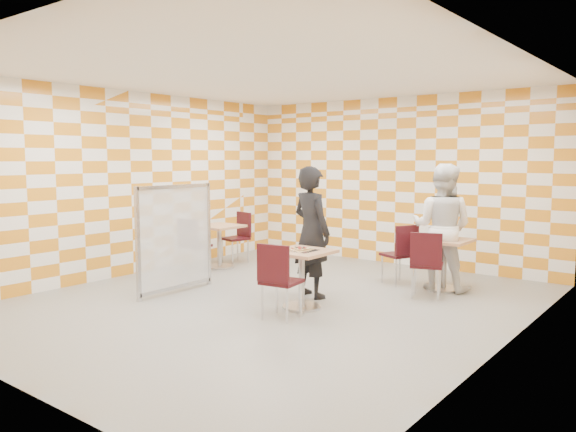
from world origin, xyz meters
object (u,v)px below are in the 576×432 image
(partition, at_px, (175,238))
(empty_table, at_px, (219,239))
(second_table, at_px, (444,255))
(soda_bottle, at_px, (451,232))
(chair_empty_near, at_px, (192,241))
(main_table, at_px, (302,269))
(man_dark, at_px, (311,232))
(chair_second_front, at_px, (426,260))
(man_white, at_px, (442,227))
(chair_empty_far, at_px, (239,233))
(chair_second_side, at_px, (402,250))
(sport_bottle, at_px, (438,231))
(chair_main_front, at_px, (278,275))

(partition, bearing_deg, empty_table, 115.33)
(second_table, xyz_separation_m, empty_table, (-3.77, -0.82, 0.00))
(empty_table, distance_m, soda_bottle, 3.96)
(empty_table, height_order, chair_empty_near, chair_empty_near)
(main_table, relative_size, second_table, 1.00)
(chair_empty_near, bearing_deg, second_table, 21.33)
(main_table, height_order, chair_empty_near, chair_empty_near)
(partition, bearing_deg, chair_empty_near, 127.36)
(man_dark, bearing_deg, chair_second_front, -132.39)
(second_table, height_order, man_white, man_white)
(empty_table, bearing_deg, chair_empty_far, 96.09)
(chair_empty_far, distance_m, man_dark, 2.86)
(man_dark, height_order, man_white, man_white)
(second_table, distance_m, chair_second_side, 0.63)
(man_dark, bearing_deg, chair_second_side, -101.17)
(partition, bearing_deg, sport_bottle, 43.22)
(second_table, distance_m, sport_bottle, 0.39)
(partition, bearing_deg, main_table, 12.63)
(chair_main_front, xyz_separation_m, chair_empty_near, (-2.82, 1.23, 0.00))
(partition, height_order, soda_bottle, partition)
(man_dark, distance_m, sport_bottle, 2.00)
(empty_table, bearing_deg, second_table, 12.26)
(empty_table, distance_m, chair_second_side, 3.23)
(chair_second_front, height_order, chair_empty_far, same)
(chair_main_front, xyz_separation_m, chair_second_side, (0.33, 2.59, 0.00))
(empty_table, relative_size, man_dark, 0.41)
(partition, distance_m, sport_bottle, 3.86)
(main_table, height_order, second_table, same)
(empty_table, distance_m, man_white, 3.83)
(main_table, xyz_separation_m, soda_bottle, (1.14, 2.09, 0.34))
(main_table, relative_size, soda_bottle, 3.26)
(partition, relative_size, soda_bottle, 6.74)
(second_table, bearing_deg, sport_bottle, 140.30)
(empty_table, height_order, chair_main_front, chair_main_front)
(main_table, distance_m, man_white, 2.35)
(sport_bottle, bearing_deg, main_table, -111.94)
(chair_main_front, height_order, man_dark, man_dark)
(main_table, height_order, chair_second_side, chair_second_side)
(man_dark, bearing_deg, man_white, -114.81)
(man_dark, bearing_deg, partition, 45.34)
(empty_table, distance_m, chair_main_front, 3.40)
(empty_table, bearing_deg, chair_empty_near, -89.36)
(second_table, relative_size, chair_empty_near, 0.81)
(partition, relative_size, sport_bottle, 7.75)
(man_dark, bearing_deg, chair_main_front, 121.35)
(main_table, height_order, empty_table, same)
(second_table, relative_size, soda_bottle, 3.26)
(main_table, distance_m, chair_second_front, 1.77)
(chair_second_front, bearing_deg, main_table, -127.11)
(chair_second_front, distance_m, sport_bottle, 0.87)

